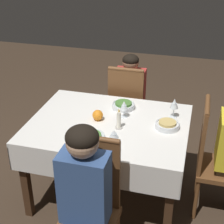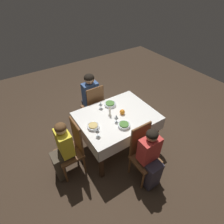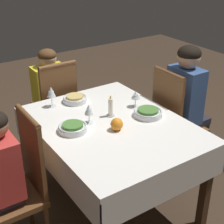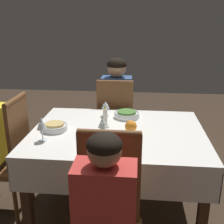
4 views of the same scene
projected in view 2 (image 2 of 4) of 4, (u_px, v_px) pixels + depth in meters
ground_plane at (116, 144)px, 3.40m from camera, size 8.00×8.00×0.00m
dining_table at (117, 119)px, 2.98m from camera, size 1.28×0.99×0.74m
chair_south at (94, 106)px, 3.49m from camera, size 0.37×0.38×0.99m
chair_north at (143, 152)px, 2.61m from camera, size 0.37×0.38×0.99m
chair_east at (73, 147)px, 2.68m from camera, size 0.38×0.37×0.99m
person_adult_denim at (90, 96)px, 3.50m from camera, size 0.30×0.34×1.17m
person_child_red at (151, 157)px, 2.47m from camera, size 0.30×0.33×1.05m
person_child_yellow at (62, 149)px, 2.57m from camera, size 0.33×0.30×1.06m
bowl_south at (110, 104)px, 3.12m from camera, size 0.21×0.21×0.06m
wine_glass_south at (101, 104)px, 3.01m from camera, size 0.07×0.07×0.13m
bowl_north at (124, 125)px, 2.70m from camera, size 0.20×0.20×0.06m
wine_glass_north at (116, 117)px, 2.74m from camera, size 0.06×0.06×0.15m
bowl_east at (93, 126)px, 2.69m from camera, size 0.19×0.19×0.06m
wine_glass_east at (97, 130)px, 2.49m from camera, size 0.07×0.07×0.17m
candle_centerpiece at (110, 113)px, 2.88m from camera, size 0.06×0.06×0.17m
orange_fruit at (122, 112)px, 2.93m from camera, size 0.09×0.09×0.09m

